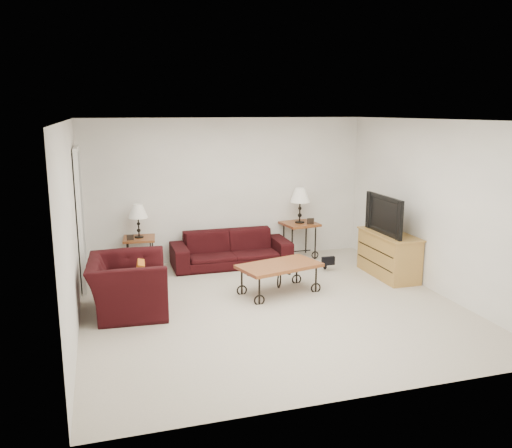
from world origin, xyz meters
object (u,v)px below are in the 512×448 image
(side_table_right, at_px, (299,240))
(backpack, at_px, (325,257))
(lamp_right, at_px, (300,205))
(coffee_table, at_px, (279,279))
(armchair, at_px, (128,285))
(lamp_left, at_px, (138,221))
(side_table_left, at_px, (140,254))
(television, at_px, (390,215))
(sofa, at_px, (231,249))
(tv_stand, at_px, (389,255))

(side_table_right, xyz_separation_m, backpack, (0.13, -0.86, -0.10))
(lamp_right, xyz_separation_m, backpack, (0.13, -0.86, -0.73))
(coffee_table, distance_m, armchair, 2.16)
(side_table_right, bearing_deg, lamp_left, 180.00)
(side_table_left, xyz_separation_m, television, (3.79, -1.47, 0.73))
(sofa, bearing_deg, side_table_right, 7.75)
(coffee_table, xyz_separation_m, armchair, (-2.15, -0.12, 0.15))
(lamp_right, relative_size, backpack, 1.44)
(coffee_table, relative_size, backpack, 2.65)
(side_table_left, bearing_deg, lamp_left, 0.00)
(sofa, relative_size, coffee_table, 1.73)
(lamp_right, distance_m, tv_stand, 1.86)
(side_table_left, relative_size, coffee_table, 0.48)
(tv_stand, bearing_deg, coffee_table, -171.93)
(side_table_left, bearing_deg, side_table_right, -0.00)
(lamp_left, xyz_separation_m, coffee_table, (1.85, -1.75, -0.62))
(tv_stand, xyz_separation_m, television, (-0.02, 0.00, 0.66))
(sofa, distance_m, television, 2.70)
(sofa, relative_size, side_table_right, 3.18)
(side_table_left, xyz_separation_m, lamp_right, (2.85, -0.00, 0.67))
(tv_stand, distance_m, television, 0.66)
(sofa, relative_size, armchair, 1.78)
(tv_stand, relative_size, backpack, 2.68)
(armchair, bearing_deg, television, -80.67)
(armchair, height_order, backpack, armchair)
(lamp_right, relative_size, coffee_table, 0.54)
(armchair, bearing_deg, side_table_right, -55.45)
(sofa, distance_m, armchair, 2.49)
(television, bearing_deg, lamp_right, -147.48)
(side_table_right, height_order, tv_stand, tv_stand)
(coffee_table, distance_m, backpack, 1.44)
(side_table_right, xyz_separation_m, armchair, (-3.14, -1.88, 0.05))
(lamp_right, distance_m, coffee_table, 2.14)
(lamp_left, distance_m, armchair, 1.96)
(armchair, xyz_separation_m, backpack, (3.28, 1.02, -0.15))
(armchair, distance_m, television, 4.15)
(lamp_left, height_order, backpack, lamp_left)
(side_table_left, bearing_deg, sofa, -6.74)
(sofa, height_order, television, television)
(armchair, bearing_deg, sofa, -43.32)
(sofa, xyz_separation_m, lamp_right, (1.32, 0.18, 0.66))
(lamp_left, xyz_separation_m, television, (3.79, -1.47, 0.17))
(lamp_left, relative_size, lamp_right, 0.88)
(side_table_right, distance_m, tv_stand, 1.76)
(sofa, height_order, lamp_left, lamp_left)
(backpack, bearing_deg, side_table_left, -171.49)
(backpack, bearing_deg, sofa, 179.60)
(coffee_table, bearing_deg, side_table_right, 60.47)
(tv_stand, bearing_deg, armchair, -174.42)
(sofa, bearing_deg, lamp_right, 7.75)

